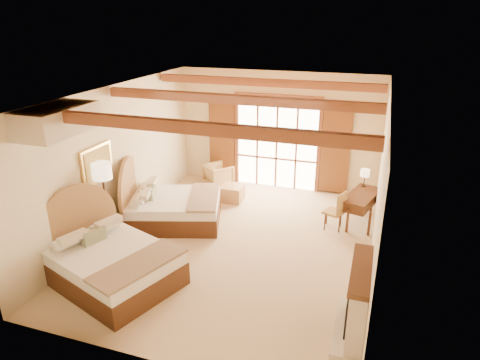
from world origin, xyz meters
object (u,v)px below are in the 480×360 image
at_px(armchair, 218,175).
at_px(desk, 361,207).
at_px(bed_near, 105,260).
at_px(nightstand, 109,233).
at_px(bed_far, 168,205).

relative_size(armchair, desk, 0.49).
bearing_deg(desk, bed_near, -121.13).
bearing_deg(bed_near, armchair, 106.92).
bearing_deg(nightstand, bed_near, -79.53).
distance_m(bed_near, nightstand, 1.27).
height_order(bed_near, desk, bed_near).
distance_m(bed_near, armchair, 5.01).
relative_size(bed_near, desk, 1.92).
distance_m(nightstand, armchair, 4.04).
relative_size(bed_near, nightstand, 4.30).
bearing_deg(armchair, nightstand, 115.66).
height_order(bed_far, desk, bed_far).
xyz_separation_m(bed_near, desk, (4.22, 3.91, -0.06)).
bearing_deg(bed_near, desk, 62.62).
distance_m(nightstand, desk, 5.65).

